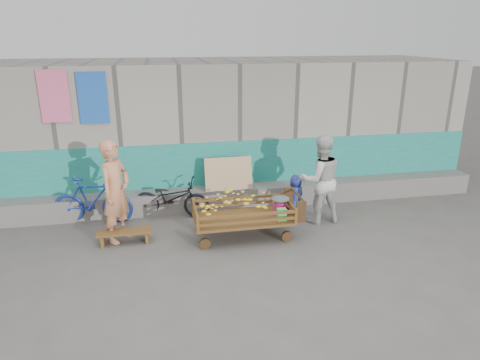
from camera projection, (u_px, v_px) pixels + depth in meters
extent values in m
plane|color=#524E4B|center=(234.00, 261.00, 7.10)|extent=(80.00, 80.00, 0.00)
cube|color=gray|center=(203.00, 124.00, 10.42)|extent=(12.00, 3.00, 3.00)
cube|color=#177B7A|center=(212.00, 174.00, 9.27)|extent=(12.00, 0.03, 1.40)
cube|color=slate|center=(214.00, 198.00, 9.21)|extent=(12.00, 0.50, 0.45)
cube|color=tan|center=(229.00, 174.00, 8.96)|extent=(1.00, 0.19, 0.68)
cube|color=#DE5D8A|center=(54.00, 96.00, 8.14)|extent=(0.55, 0.03, 1.00)
cube|color=blue|center=(93.00, 98.00, 8.28)|extent=(0.55, 0.03, 1.00)
cube|color=#553D1A|center=(243.00, 218.00, 7.83)|extent=(1.79, 0.90, 0.05)
cylinder|color=#3D2517|center=(205.00, 244.00, 7.48)|extent=(0.20, 0.06, 0.20)
cube|color=#553D1A|center=(198.00, 223.00, 7.23)|extent=(0.05, 0.05, 0.28)
cylinder|color=#3D2517|center=(201.00, 228.00, 8.09)|extent=(0.20, 0.06, 0.20)
cube|color=#553D1A|center=(193.00, 205.00, 8.01)|extent=(0.05, 0.05, 0.28)
cylinder|color=#3D2517|center=(287.00, 236.00, 7.75)|extent=(0.20, 0.06, 0.20)
cube|color=#553D1A|center=(296.00, 215.00, 7.54)|extent=(0.05, 0.05, 0.28)
cylinder|color=#3D2517|center=(277.00, 222.00, 8.36)|extent=(0.20, 0.06, 0.20)
cube|color=#553D1A|center=(282.00, 199.00, 8.32)|extent=(0.05, 0.05, 0.28)
cube|color=#553D1A|center=(248.00, 221.00, 7.40)|extent=(1.73, 0.04, 0.05)
cube|color=#553D1A|center=(248.00, 215.00, 7.36)|extent=(1.73, 0.04, 0.05)
cube|color=#553D1A|center=(239.00, 204.00, 8.18)|extent=(1.73, 0.04, 0.05)
cube|color=#553D1A|center=(239.00, 198.00, 8.14)|extent=(1.73, 0.04, 0.05)
cube|color=#553D1A|center=(196.00, 216.00, 7.63)|extent=(0.04, 0.84, 0.05)
cube|color=#553D1A|center=(195.00, 210.00, 7.59)|extent=(0.04, 0.84, 0.05)
cube|color=#553D1A|center=(289.00, 209.00, 7.95)|extent=(0.04, 0.84, 0.05)
cube|color=#553D1A|center=(289.00, 203.00, 7.91)|extent=(0.04, 0.84, 0.05)
cylinder|color=#3D2517|center=(298.00, 195.00, 7.90)|extent=(0.04, 0.80, 0.04)
cube|color=#3D2517|center=(289.00, 197.00, 8.28)|extent=(0.18, 0.04, 0.40)
cube|color=#3D2517|center=(301.00, 212.00, 7.60)|extent=(0.18, 0.04, 0.40)
ellipsoid|color=yellow|center=(238.00, 206.00, 7.73)|extent=(1.29, 0.70, 0.44)
cylinder|color=#CB1F79|center=(280.00, 208.00, 7.91)|extent=(0.24, 0.24, 0.26)
cylinder|color=silver|center=(280.00, 201.00, 7.86)|extent=(0.03, 0.03, 0.06)
cylinder|color=silver|center=(280.00, 199.00, 7.85)|extent=(0.34, 0.34, 0.02)
cube|color=#4CE15E|center=(282.00, 214.00, 7.64)|extent=(0.16, 0.12, 0.22)
cube|color=#553D1A|center=(125.00, 232.00, 7.65)|extent=(0.97, 0.29, 0.04)
cube|color=#553D1A|center=(103.00, 240.00, 7.62)|extent=(0.06, 0.27, 0.19)
cube|color=#553D1A|center=(147.00, 236.00, 7.76)|extent=(0.06, 0.27, 0.19)
imported|color=tan|center=(116.00, 191.00, 7.57)|extent=(0.74, 0.81, 1.86)
imported|color=silver|center=(320.00, 179.00, 8.36)|extent=(0.89, 0.71, 1.76)
imported|color=#2A3B94|center=(296.00, 196.00, 8.72)|extent=(0.52, 0.46, 0.89)
imported|color=black|center=(171.00, 198.00, 8.70)|extent=(1.65, 0.95, 0.82)
imported|color=#1E389D|center=(93.00, 201.00, 8.41)|extent=(1.62, 0.72, 0.94)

